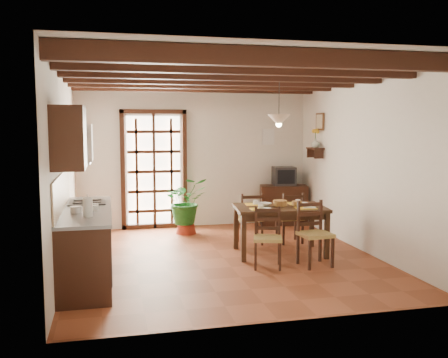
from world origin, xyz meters
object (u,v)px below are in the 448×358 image
object	(u,v)px
dining_table	(280,212)
chair_far_left	(250,228)
potted_plant	(186,203)
chair_far_right	(290,227)
chair_near_left	(268,249)
kitchen_counter	(86,243)
chair_near_right	(315,246)
pendant_lamp	(279,119)
sideboard	(284,205)
crt_tv	(284,176)

from	to	relation	value
dining_table	chair_far_left	world-z (taller)	chair_far_left
dining_table	potted_plant	xyz separation A→B (m)	(-1.19, 1.76, -0.08)
dining_table	chair_far_left	xyz separation A→B (m)	(-0.27, 0.73, -0.38)
chair_far_right	potted_plant	bearing A→B (deg)	-35.52
chair_near_left	dining_table	bearing A→B (deg)	75.00
chair_near_left	potted_plant	xyz separation A→B (m)	(-0.78, 2.42, 0.31)
kitchen_counter	chair_near_right	world-z (taller)	kitchen_counter
chair_near_left	pendant_lamp	bearing A→B (deg)	78.49
sideboard	pendant_lamp	bearing A→B (deg)	-99.94
crt_tv	potted_plant	distance (m)	2.12
kitchen_counter	dining_table	size ratio (longest dim) A/B	1.55
chair_near_left	potted_plant	size ratio (longest dim) A/B	0.38
pendant_lamp	chair_near_left	bearing A→B (deg)	-118.40
chair_near_left	sideboard	distance (m)	3.11
chair_near_left	chair_far_right	distance (m)	1.56
crt_tv	pendant_lamp	distance (m)	2.49
chair_far_left	dining_table	bearing A→B (deg)	112.31
dining_table	chair_far_right	world-z (taller)	chair_far_right
chair_near_left	chair_far_left	bearing A→B (deg)	100.92
chair_far_left	sideboard	xyz separation A→B (m)	(1.12, 1.44, 0.12)
chair_far_left	potted_plant	bearing A→B (deg)	-45.76
chair_far_left	pendant_lamp	xyz separation A→B (m)	(0.27, -0.63, 1.81)
chair_near_left	chair_far_left	distance (m)	1.40
chair_near_right	sideboard	bearing A→B (deg)	72.24
crt_tv	chair_near_right	bearing A→B (deg)	-94.86
kitchen_counter	chair_far_right	distance (m)	3.53
sideboard	chair_far_left	bearing A→B (deg)	-115.43
kitchen_counter	chair_far_left	world-z (taller)	kitchen_counter
chair_near_left	chair_far_left	size ratio (longest dim) A/B	0.97
chair_far_right	potted_plant	world-z (taller)	potted_plant
potted_plant	chair_far_right	bearing A→B (deg)	-34.45
chair_far_left	pendant_lamp	world-z (taller)	pendant_lamp
chair_far_left	chair_far_right	bearing A→B (deg)	176.34
sideboard	potted_plant	world-z (taller)	potted_plant
sideboard	potted_plant	size ratio (longest dim) A/B	0.42
chair_far_right	kitchen_counter	bearing A→B (deg)	20.79
crt_tv	dining_table	bearing A→B (deg)	-104.85
chair_near_left	crt_tv	world-z (taller)	crt_tv
chair_near_right	kitchen_counter	bearing A→B (deg)	172.17
chair_near_right	crt_tv	world-z (taller)	crt_tv
dining_table	pendant_lamp	distance (m)	1.43
dining_table	chair_far_left	bearing A→B (deg)	115.99
chair_near_right	potted_plant	xyz separation A→B (m)	(-1.45, 2.50, 0.28)
potted_plant	chair_far_left	bearing A→B (deg)	-48.12
kitchen_counter	chair_near_right	size ratio (longest dim) A/B	2.46
crt_tv	pendant_lamp	xyz separation A→B (m)	(-0.85, -2.07, 1.10)
kitchen_counter	chair_far_right	world-z (taller)	kitchen_counter
dining_table	chair_near_left	world-z (taller)	chair_near_left
sideboard	chair_near_right	bearing A→B (deg)	-89.05
dining_table	potted_plant	size ratio (longest dim) A/B	0.65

